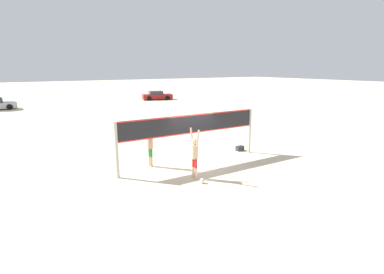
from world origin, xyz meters
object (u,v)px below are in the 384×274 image
player_blocker (150,143)px  volleyball (202,181)px  volleyball_net (192,130)px  gear_bag (240,148)px  player_spiker (195,152)px  parked_car_mid (157,96)px

player_blocker → volleyball: 3.47m
player_blocker → volleyball: player_blocker is taller
volleyball_net → volleyball: 3.15m
player_blocker → gear_bag: player_blocker is taller
gear_bag → player_blocker: bearing=178.7°
volleyball_net → player_spiker: (-0.99, -1.82, -0.57)m
gear_bag → player_spiker: bearing=-152.8°
player_spiker → parked_car_mid: 32.89m
player_spiker → volleyball: 1.26m
volleyball_net → gear_bag: bearing=8.6°
volleyball → parked_car_mid: parked_car_mid is taller
volleyball_net → player_spiker: volleyball_net is taller
volleyball → player_blocker: bearing=106.4°
player_blocker → player_spiker: bearing=21.2°
gear_bag → parked_car_mid: 29.13m
volleyball_net → player_blocker: volleyball_net is taller
volleyball_net → player_blocker: size_ratio=3.48×
player_spiker → volleyball: size_ratio=10.52×
volleyball_net → gear_bag: 4.01m
volleyball → parked_car_mid: bearing=68.0°
player_blocker → parked_car_mid: 31.00m
volleyball_net → volleyball: bearing=-112.6°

